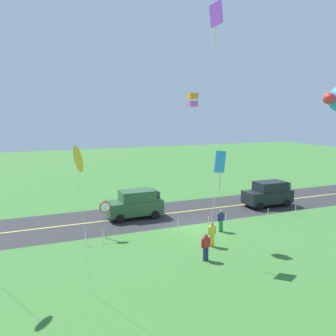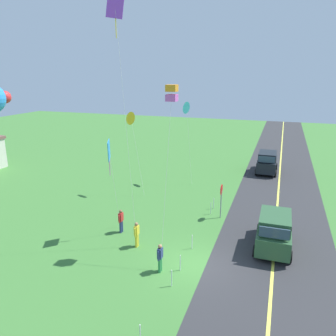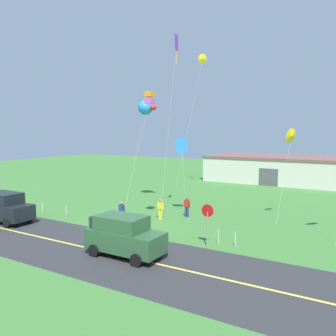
{
  "view_description": "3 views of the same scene",
  "coord_description": "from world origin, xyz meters",
  "px_view_note": "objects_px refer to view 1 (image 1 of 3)",
  "views": [
    {
      "loc": [
        11.66,
        22.75,
        8.39
      ],
      "look_at": [
        2.52,
        1.04,
        4.72
      ],
      "focal_mm": 38.26,
      "sensor_mm": 36.0,
      "label": 1
    },
    {
      "loc": [
        -15.84,
        -3.78,
        10.23
      ],
      "look_at": [
        3.72,
        2.96,
        4.27
      ],
      "focal_mm": 35.6,
      "sensor_mm": 36.0,
      "label": 2
    },
    {
      "loc": [
        15.0,
        -18.81,
        6.86
      ],
      "look_at": [
        2.88,
        1.52,
        4.37
      ],
      "focal_mm": 37.51,
      "sensor_mm": 36.0,
      "label": 3
    }
  ],
  "objects_px": {
    "stop_sign": "(105,212)",
    "person_adult_near": "(212,233)",
    "kite_red_low": "(216,20)",
    "kite_blue_mid": "(220,163)",
    "person_child_watcher": "(221,220)",
    "person_adult_companion": "(206,246)",
    "kite_yellow_high": "(192,100)",
    "car_parked_west_near": "(268,194)",
    "car_suv_foreground": "(135,204)",
    "kite_orange_near": "(77,160)"
  },
  "relations": [
    {
      "from": "stop_sign",
      "to": "person_adult_near",
      "type": "relative_size",
      "value": 1.6
    },
    {
      "from": "person_adult_near",
      "to": "kite_red_low",
      "type": "bearing_deg",
      "value": -108.97
    },
    {
      "from": "kite_red_low",
      "to": "kite_orange_near",
      "type": "distance_m",
      "value": 10.99
    },
    {
      "from": "kite_yellow_high",
      "to": "kite_red_low",
      "type": "bearing_deg",
      "value": 85.14
    },
    {
      "from": "person_adult_near",
      "to": "car_suv_foreground",
      "type": "bearing_deg",
      "value": 119.7
    },
    {
      "from": "car_suv_foreground",
      "to": "person_child_watcher",
      "type": "bearing_deg",
      "value": 129.34
    },
    {
      "from": "kite_yellow_high",
      "to": "kite_orange_near",
      "type": "bearing_deg",
      "value": 37.24
    },
    {
      "from": "person_child_watcher",
      "to": "kite_red_low",
      "type": "distance_m",
      "value": 13.17
    },
    {
      "from": "person_adult_companion",
      "to": "kite_blue_mid",
      "type": "bearing_deg",
      "value": 174.33
    },
    {
      "from": "car_parked_west_near",
      "to": "person_adult_near",
      "type": "bearing_deg",
      "value": 34.79
    },
    {
      "from": "stop_sign",
      "to": "person_child_watcher",
      "type": "relative_size",
      "value": 1.6
    },
    {
      "from": "car_parked_west_near",
      "to": "person_adult_near",
      "type": "height_order",
      "value": "car_parked_west_near"
    },
    {
      "from": "car_suv_foreground",
      "to": "car_parked_west_near",
      "type": "distance_m",
      "value": 12.24
    },
    {
      "from": "car_suv_foreground",
      "to": "person_adult_companion",
      "type": "height_order",
      "value": "car_suv_foreground"
    },
    {
      "from": "car_parked_west_near",
      "to": "person_child_watcher",
      "type": "height_order",
      "value": "car_parked_west_near"
    },
    {
      "from": "car_parked_west_near",
      "to": "person_adult_companion",
      "type": "bearing_deg",
      "value": 37.45
    },
    {
      "from": "person_adult_companion",
      "to": "stop_sign",
      "type": "bearing_deg",
      "value": -35.94
    },
    {
      "from": "person_adult_companion",
      "to": "person_adult_near",
      "type": "bearing_deg",
      "value": -111.84
    },
    {
      "from": "kite_orange_near",
      "to": "kite_red_low",
      "type": "bearing_deg",
      "value": -159.0
    },
    {
      "from": "car_parked_west_near",
      "to": "kite_yellow_high",
      "type": "height_order",
      "value": "kite_yellow_high"
    },
    {
      "from": "person_child_watcher",
      "to": "kite_orange_near",
      "type": "distance_m",
      "value": 13.83
    },
    {
      "from": "car_parked_west_near",
      "to": "stop_sign",
      "type": "height_order",
      "value": "stop_sign"
    },
    {
      "from": "stop_sign",
      "to": "person_adult_near",
      "type": "bearing_deg",
      "value": 145.31
    },
    {
      "from": "stop_sign",
      "to": "kite_yellow_high",
      "type": "xyz_separation_m",
      "value": [
        -5.4,
        1.97,
        7.35
      ]
    },
    {
      "from": "person_adult_companion",
      "to": "car_parked_west_near",
      "type": "bearing_deg",
      "value": -125.88
    },
    {
      "from": "person_adult_near",
      "to": "person_adult_companion",
      "type": "distance_m",
      "value": 2.25
    },
    {
      "from": "person_child_watcher",
      "to": "kite_red_low",
      "type": "bearing_deg",
      "value": -175.48
    },
    {
      "from": "car_parked_west_near",
      "to": "kite_yellow_high",
      "type": "xyz_separation_m",
      "value": [
        10.06,
        4.63,
        8.0
      ]
    },
    {
      "from": "car_parked_west_near",
      "to": "stop_sign",
      "type": "distance_m",
      "value": 15.7
    },
    {
      "from": "person_adult_companion",
      "to": "kite_red_low",
      "type": "distance_m",
      "value": 12.45
    },
    {
      "from": "person_adult_companion",
      "to": "kite_yellow_high",
      "type": "xyz_separation_m",
      "value": [
        -0.97,
        -3.83,
        8.29
      ]
    },
    {
      "from": "car_suv_foreground",
      "to": "kite_yellow_high",
      "type": "height_order",
      "value": "kite_yellow_high"
    },
    {
      "from": "car_parked_west_near",
      "to": "stop_sign",
      "type": "xyz_separation_m",
      "value": [
        15.46,
        2.66,
        0.65
      ]
    },
    {
      "from": "car_suv_foreground",
      "to": "person_adult_near",
      "type": "relative_size",
      "value": 2.75
    },
    {
      "from": "kite_yellow_high",
      "to": "car_parked_west_near",
      "type": "bearing_deg",
      "value": -155.3
    },
    {
      "from": "person_adult_companion",
      "to": "kite_blue_mid",
      "type": "xyz_separation_m",
      "value": [
        -0.65,
        0.27,
        4.75
      ]
    },
    {
      "from": "person_adult_companion",
      "to": "kite_yellow_high",
      "type": "relative_size",
      "value": 0.17
    },
    {
      "from": "person_adult_near",
      "to": "kite_blue_mid",
      "type": "bearing_deg",
      "value": -98.62
    },
    {
      "from": "stop_sign",
      "to": "person_child_watcher",
      "type": "distance_m",
      "value": 8.11
    },
    {
      "from": "stop_sign",
      "to": "person_adult_companion",
      "type": "xyz_separation_m",
      "value": [
        -4.43,
        5.79,
        -0.94
      ]
    },
    {
      "from": "person_adult_companion",
      "to": "kite_orange_near",
      "type": "bearing_deg",
      "value": 35.55
    },
    {
      "from": "kite_red_low",
      "to": "kite_blue_mid",
      "type": "relative_size",
      "value": 2.24
    },
    {
      "from": "stop_sign",
      "to": "kite_orange_near",
      "type": "bearing_deg",
      "value": 70.47
    },
    {
      "from": "person_adult_companion",
      "to": "kite_orange_near",
      "type": "relative_size",
      "value": 0.23
    },
    {
      "from": "car_suv_foreground",
      "to": "person_adult_companion",
      "type": "xyz_separation_m",
      "value": [
        -1.15,
        9.6,
        -0.29
      ]
    },
    {
      "from": "person_child_watcher",
      "to": "kite_blue_mid",
      "type": "relative_size",
      "value": 0.25
    },
    {
      "from": "car_suv_foreground",
      "to": "person_adult_near",
      "type": "bearing_deg",
      "value": 108.02
    },
    {
      "from": "person_adult_near",
      "to": "kite_blue_mid",
      "type": "relative_size",
      "value": 0.25
    },
    {
      "from": "person_adult_near",
      "to": "kite_yellow_high",
      "type": "height_order",
      "value": "kite_yellow_high"
    },
    {
      "from": "stop_sign",
      "to": "kite_red_low",
      "type": "relative_size",
      "value": 0.18
    }
  ]
}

